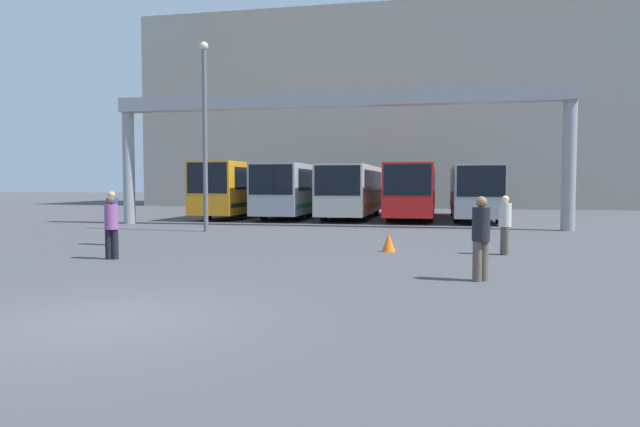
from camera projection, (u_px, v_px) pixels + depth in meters
name	position (u px, v px, depth m)	size (l,w,h in m)	color
ground_plane	(105.00, 321.00, 8.86)	(200.00, 200.00, 0.00)	#47474C
building_backdrop	(384.00, 114.00, 52.76)	(42.23, 12.00, 16.91)	gray
overhead_gantry	(331.00, 117.00, 27.20)	(21.98, 0.80, 6.44)	gray
bus_slot_0	(244.00, 186.00, 36.15)	(2.50, 11.80, 3.31)	orange
bus_slot_1	(297.00, 187.00, 35.12)	(2.61, 11.16, 3.18)	#999EA5
bus_slot_2	(352.00, 188.00, 33.95)	(2.61, 10.23, 3.11)	beige
bus_slot_3	(413.00, 188.00, 34.10)	(2.58, 12.00, 3.15)	red
bus_slot_4	(474.00, 189.00, 32.92)	(2.51, 11.06, 3.06)	#999EA5
pedestrian_mid_right	(505.00, 223.00, 16.86)	(0.37, 0.37, 1.76)	brown
pedestrian_near_center	(111.00, 226.00, 15.88)	(0.37, 0.37, 1.76)	black
pedestrian_near_right	(481.00, 236.00, 12.36)	(0.38, 0.38, 1.85)	brown
pedestrian_mid_left	(112.00, 217.00, 19.44)	(0.38, 0.38, 1.84)	navy
traffic_cone	(389.00, 242.00, 17.64)	(0.43, 0.43, 0.59)	orange
lamp_post	(205.00, 129.00, 24.63)	(0.36, 0.36, 8.17)	#595B60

